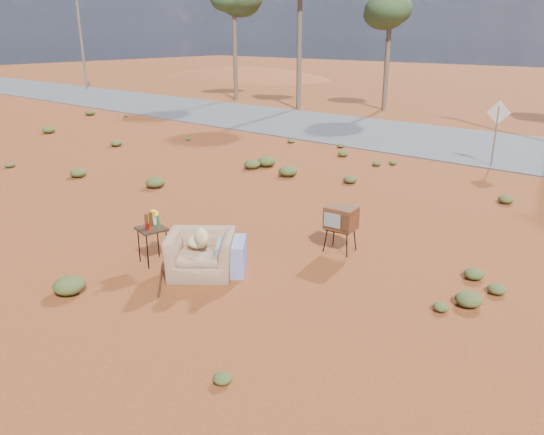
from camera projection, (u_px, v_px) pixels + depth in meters
The scene contains 12 objects.
ground at pixel (203, 268), 10.25m from camera, with size 140.00×140.00×0.00m, color #943C1D.
highway at pixel (478, 146), 21.14m from camera, with size 140.00×7.00×0.04m, color #565659.
dirt_mound at pixel (245, 78), 53.01m from camera, with size 26.00×18.00×2.00m, color brown.
armchair at pixel (206, 249), 9.89m from camera, with size 1.54×1.59×1.06m.
tv_unit at pixel (341, 219), 10.81m from camera, with size 0.65×0.55×0.97m.
side_table at pixel (152, 226), 10.29m from camera, with size 0.62×0.62×1.03m.
rusty_bar at pixel (161, 278), 9.80m from camera, with size 0.04×0.04×1.51m, color #482113.
road_sign at pixel (497, 122), 17.56m from camera, with size 0.78×0.06×2.19m.
eucalyptus_far_left at pixel (234, 5), 33.65m from camera, with size 3.20×3.20×7.10m.
eucalyptus_near_left at pixel (391, 10), 29.24m from camera, with size 3.20×3.20×6.60m.
utility_pole_west at pixel (81, 34), 40.86m from camera, with size 1.40×0.20×8.00m.
scrub_patch at pixel (304, 200), 13.90m from camera, with size 17.49×8.07×0.33m.
Camera 1 is at (7.00, -6.34, 4.32)m, focal length 35.00 mm.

